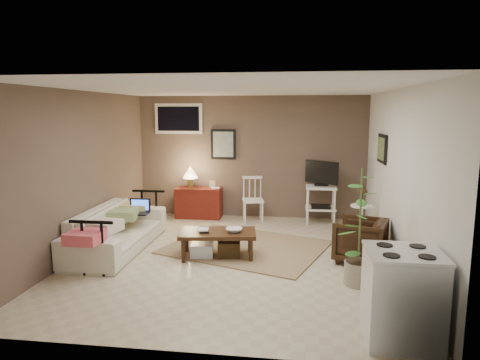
# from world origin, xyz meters

# --- Properties ---
(floor) EXTENTS (5.00, 5.00, 0.00)m
(floor) POSITION_xyz_m (0.00, 0.00, 0.00)
(floor) COLOR #C1B293
(floor) RESTS_ON ground
(art_back) EXTENTS (0.50, 0.03, 0.60)m
(art_back) POSITION_xyz_m (-0.55, 2.48, 1.45)
(art_back) COLOR black
(art_right) EXTENTS (0.03, 0.60, 0.45)m
(art_right) POSITION_xyz_m (2.23, 1.05, 1.52)
(art_right) COLOR black
(window) EXTENTS (0.96, 0.03, 0.60)m
(window) POSITION_xyz_m (-1.45, 2.48, 1.95)
(window) COLOR white
(rug) EXTENTS (2.75, 2.47, 0.02)m
(rug) POSITION_xyz_m (0.15, 0.47, 0.01)
(rug) COLOR #957F57
(rug) RESTS_ON floor
(coffee_table) EXTENTS (1.16, 0.71, 0.41)m
(coffee_table) POSITION_xyz_m (-0.22, -0.03, 0.23)
(coffee_table) COLOR #381B0F
(coffee_table) RESTS_ON floor
(sofa) EXTENTS (0.64, 2.19, 0.86)m
(sofa) POSITION_xyz_m (-1.80, 0.14, 0.43)
(sofa) COLOR beige
(sofa) RESTS_ON floor
(sofa_pillows) EXTENTS (0.42, 2.08, 0.15)m
(sofa_pillows) POSITION_xyz_m (-1.75, -0.11, 0.53)
(sofa_pillows) COLOR beige
(sofa_pillows) RESTS_ON sofa
(sofa_end_rails) EXTENTS (0.59, 2.19, 0.74)m
(sofa_end_rails) POSITION_xyz_m (-1.67, 0.14, 0.37)
(sofa_end_rails) COLOR black
(sofa_end_rails) RESTS_ON floor
(laptop) EXTENTS (0.34, 0.24, 0.23)m
(laptop) POSITION_xyz_m (-1.59, 0.52, 0.55)
(laptop) COLOR black
(laptop) RESTS_ON sofa
(red_console) EXTENTS (0.90, 0.40, 1.04)m
(red_console) POSITION_xyz_m (-1.03, 2.25, 0.36)
(red_console) COLOR maroon
(red_console) RESTS_ON floor
(spindle_chair) EXTENTS (0.45, 0.45, 0.85)m
(spindle_chair) POSITION_xyz_m (0.08, 2.14, 0.40)
(spindle_chair) COLOR white
(spindle_chair) RESTS_ON floor
(tv_stand) EXTENTS (0.59, 0.48, 1.19)m
(tv_stand) POSITION_xyz_m (1.36, 2.14, 0.63)
(tv_stand) COLOR white
(tv_stand) RESTS_ON floor
(side_table) EXTENTS (0.36, 0.36, 0.96)m
(side_table) POSITION_xyz_m (1.97, 1.16, 0.59)
(side_table) COLOR white
(side_table) RESTS_ON floor
(armchair) EXTENTS (0.80, 0.82, 0.68)m
(armchair) POSITION_xyz_m (1.80, 0.07, 0.34)
(armchair) COLOR black
(armchair) RESTS_ON floor
(potted_plant) EXTENTS (0.36, 0.36, 1.45)m
(potted_plant) POSITION_xyz_m (1.66, -0.77, 0.77)
(potted_plant) COLOR gray
(potted_plant) RESTS_ON floor
(stove) EXTENTS (0.67, 0.62, 0.87)m
(stove) POSITION_xyz_m (1.87, -2.04, 0.43)
(stove) COLOR silver
(stove) RESTS_ON floor
(bowl) EXTENTS (0.24, 0.07, 0.23)m
(bowl) POSITION_xyz_m (0.02, -0.03, 0.51)
(bowl) COLOR #381B0F
(bowl) RESTS_ON coffee_table
(book_table) EXTENTS (0.15, 0.04, 0.21)m
(book_table) POSITION_xyz_m (-0.51, 0.01, 0.49)
(book_table) COLOR #381B0F
(book_table) RESTS_ON coffee_table
(book_console) EXTENTS (0.15, 0.05, 0.20)m
(book_console) POSITION_xyz_m (-0.75, 2.22, 0.70)
(book_console) COLOR #381B0F
(book_console) RESTS_ON red_console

